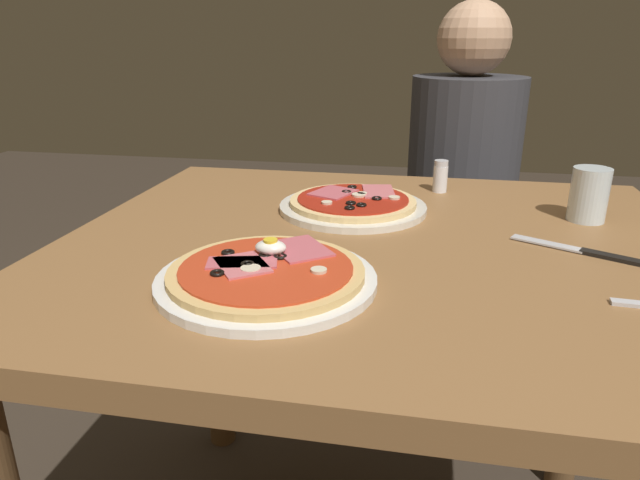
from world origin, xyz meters
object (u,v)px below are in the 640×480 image
dining_table (377,311)px  diner_person (458,219)px  water_glass_near (588,198)px  salt_shaker (440,176)px  knife (585,251)px  pizza_across_left (353,204)px  pizza_foreground (267,275)px

dining_table → diner_person: size_ratio=0.87×
dining_table → water_glass_near: 0.43m
dining_table → salt_shaker: size_ratio=15.37×
dining_table → knife: 0.34m
knife → salt_shaker: size_ratio=2.72×
dining_table → knife: size_ratio=5.65×
pizza_across_left → salt_shaker: bearing=46.1°
pizza_foreground → salt_shaker: (0.23, 0.52, 0.02)m
water_glass_near → salt_shaker: bearing=149.4°
dining_table → pizza_foreground: pizza_foreground is taller
dining_table → salt_shaker: 0.37m
pizza_foreground → knife: pizza_foreground is taller
salt_shaker → diner_person: bearing=81.3°
pizza_across_left → diner_person: bearing=70.3°
pizza_foreground → pizza_across_left: bearing=78.9°
knife → pizza_foreground: bearing=-156.1°
pizza_foreground → knife: 0.49m
knife → salt_shaker: (-0.21, 0.32, 0.03)m
dining_table → pizza_across_left: size_ratio=3.73×
water_glass_near → salt_shaker: (-0.25, 0.15, -0.01)m
water_glass_near → diner_person: diner_person is taller
pizza_across_left → pizza_foreground: bearing=-101.1°
pizza_foreground → diner_person: (0.31, 1.02, -0.23)m
pizza_across_left → salt_shaker: size_ratio=4.12×
water_glass_near → diner_person: 0.72m
diner_person → dining_table: bearing=78.0°
pizza_across_left → diner_person: size_ratio=0.23×
pizza_foreground → knife: bearing=23.9°
diner_person → knife: bearing=99.6°
water_glass_near → knife: size_ratio=0.52×
knife → salt_shaker: bearing=123.7°
pizza_across_left → diner_person: (0.24, 0.67, -0.23)m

